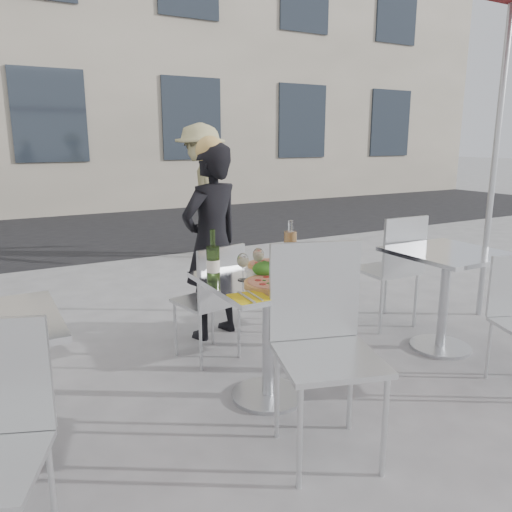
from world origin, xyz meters
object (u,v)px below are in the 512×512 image
chair_near (322,331)px  woman_diner (212,243)px  main_table (269,313)px  napkin_left (249,297)px  sugar_shaker (288,262)px  wineglass_red_b (282,255)px  pedestrian_b (202,191)px  napkin_right (321,280)px  wineglass_white_b (258,256)px  wineglass_white_a (243,261)px  chair_far (213,293)px  salad_plate (265,270)px  carafe (290,248)px  pizza_near (275,283)px  wine_bottle (213,262)px  pizza_far (270,266)px  side_chair_rfar (394,262)px  side_table_right (446,279)px  wineglass_red_a (277,259)px

chair_near → woman_diner: woman_diner is taller
main_table → napkin_left: napkin_left is taller
sugar_shaker → wineglass_red_b: wineglass_red_b is taller
pedestrian_b → sugar_shaker: size_ratio=16.29×
napkin_right → chair_near: bearing=-126.4°
main_table → wineglass_white_b: bearing=92.6°
wineglass_red_b → woman_diner: bearing=90.2°
wineglass_white_a → chair_far: bearing=82.3°
salad_plate → napkin_right: salad_plate is taller
main_table → carafe: (0.26, 0.18, 0.33)m
pedestrian_b → pizza_near: pedestrian_b is taller
wine_bottle → napkin_right: 0.62m
pedestrian_b → wine_bottle: size_ratio=5.91×
pedestrian_b → napkin_left: size_ratio=8.69×
pizza_near → woman_diner: bearing=82.1°
carafe → pizza_far: bearing=173.9°
pedestrian_b → salad_plate: pedestrian_b is taller
chair_near → carafe: bearing=86.3°
side_chair_rfar → napkin_left: bearing=26.2°
pedestrian_b → pizza_near: bearing=-0.3°
side_table_right → pedestrian_b: pedestrian_b is taller
sugar_shaker → pizza_far: bearing=123.0°
side_chair_rfar → chair_near: bearing=37.2°
chair_far → wineglass_red_b: 0.70m
wine_bottle → wineglass_white_b: 0.30m
side_chair_rfar → pedestrian_b: (-0.31, 3.21, 0.31)m
woman_diner → wineglass_white_b: (-0.13, -0.97, 0.11)m
wineglass_white_a → side_table_right: bearing=-1.2°
chair_far → pizza_far: size_ratio=2.62×
wineglass_white_a → wineglass_red_b: bearing=6.2°
main_table → woman_diner: woman_diner is taller
main_table → wine_bottle: (-0.31, 0.09, 0.32)m
pedestrian_b → chair_far: bearing=-4.7°
wineglass_white_b → wineglass_red_a: size_ratio=1.00×
sugar_shaker → wineglass_red_a: wineglass_red_a is taller
pedestrian_b → napkin_right: bearing=3.6°
pedestrian_b → napkin_left: bearing=-2.7°
woman_diner → pizza_near: bearing=63.3°
salad_plate → wineglass_red_b: (0.13, 0.02, 0.07)m
woman_diner → pizza_far: woman_diner is taller
chair_far → sugar_shaker: 0.67m
chair_near → wineglass_white_b: 0.69m
salad_plate → sugar_shaker: size_ratio=2.06×
woman_diner → sugar_shaker: size_ratio=14.09×
pizza_near → pizza_far: pizza_far is taller
woman_diner → wine_bottle: bearing=47.5°
wineglass_white_a → carafe: bearing=19.5°
wineglass_red_a → napkin_left: wineglass_red_a is taller
sugar_shaker → wineglass_white_b: (-0.20, 0.02, 0.06)m
woman_diner → carafe: bearing=79.7°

